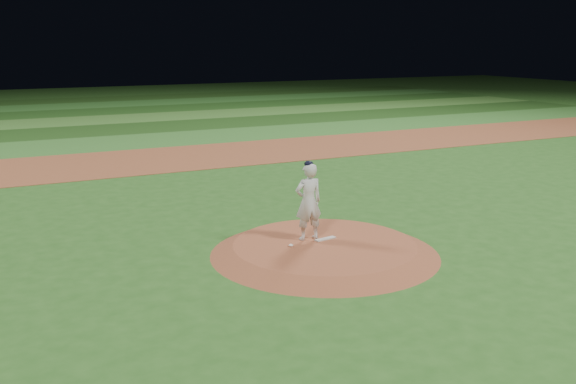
{
  "coord_description": "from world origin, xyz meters",
  "views": [
    {
      "loc": [
        -7.24,
        -12.81,
        5.02
      ],
      "look_at": [
        0.0,
        2.0,
        1.1
      ],
      "focal_mm": 40.0,
      "sensor_mm": 36.0,
      "label": 1
    }
  ],
  "objects_px": {
    "pitching_rubber": "(325,239)",
    "pitcher_on_mound": "(308,201)",
    "pitchers_mound": "(324,249)",
    "rosin_bag": "(291,245)"
  },
  "relations": [
    {
      "from": "pitching_rubber",
      "to": "pitcher_on_mound",
      "type": "relative_size",
      "value": 0.29
    },
    {
      "from": "rosin_bag",
      "to": "pitcher_on_mound",
      "type": "xyz_separation_m",
      "value": [
        0.63,
        0.33,
        0.93
      ]
    },
    {
      "from": "pitchers_mound",
      "to": "pitching_rubber",
      "type": "relative_size",
      "value": 9.63
    },
    {
      "from": "pitchers_mound",
      "to": "pitching_rubber",
      "type": "xyz_separation_m",
      "value": [
        0.19,
        0.29,
        0.14
      ]
    },
    {
      "from": "pitching_rubber",
      "to": "pitcher_on_mound",
      "type": "height_order",
      "value": "pitcher_on_mound"
    },
    {
      "from": "pitcher_on_mound",
      "to": "rosin_bag",
      "type": "bearing_deg",
      "value": -152.74
    },
    {
      "from": "pitching_rubber",
      "to": "rosin_bag",
      "type": "bearing_deg",
      "value": 177.78
    },
    {
      "from": "pitchers_mound",
      "to": "rosin_bag",
      "type": "distance_m",
      "value": 0.85
    },
    {
      "from": "pitching_rubber",
      "to": "rosin_bag",
      "type": "distance_m",
      "value": 1.02
    },
    {
      "from": "rosin_bag",
      "to": "pitcher_on_mound",
      "type": "bearing_deg",
      "value": 27.26
    }
  ]
}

